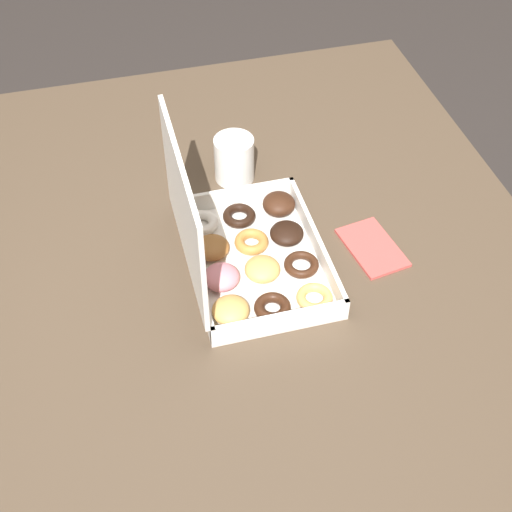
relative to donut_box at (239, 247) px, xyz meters
The scene contains 5 objects.
ground_plane 0.80m from the donut_box, 34.72° to the right, with size 8.00×8.00×0.00m, color #2D2826.
dining_table 0.16m from the donut_box, 34.72° to the right, with size 1.19×1.03×0.75m.
donut_box is the anchor object (origin of this frame).
coffee_mug 0.24m from the donut_box, 11.47° to the right, with size 0.08×0.08×0.09m.
paper_napkin 0.25m from the donut_box, 94.39° to the right, with size 0.14×0.10×0.01m.
Camera 1 is at (-0.89, 0.23, 1.67)m, focal length 50.00 mm.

